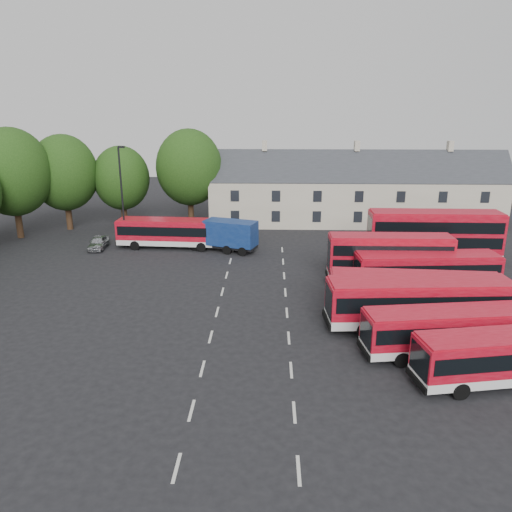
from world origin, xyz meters
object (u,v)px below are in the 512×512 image
Objects in this scene: silver_car at (98,242)px; bus_dd_south at (390,256)px; bus_row_a at (511,354)px; lamppost at (122,195)px; box_truck at (222,234)px.

bus_dd_south is at bearing -22.54° from silver_car.
bus_dd_south is at bearing 90.72° from bus_row_a.
lamppost is at bearing -2.21° from silver_car.
bus_row_a is at bearing -42.28° from lamppost.
box_truck reaches higher than silver_car.
box_truck is (-14.65, 9.00, -0.55)m from bus_dd_south.
bus_dd_south reaches higher than box_truck.
box_truck reaches higher than bus_row_a.
lamppost reaches higher than bus_row_a.
box_truck is 10.65m from lamppost.
box_truck is 12.84m from silver_car.
lamppost reaches higher than bus_dd_south.
silver_car is at bearing 130.83° from bus_row_a.
bus_row_a is at bearing -35.27° from box_truck.
silver_car is 5.64m from lamppost.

